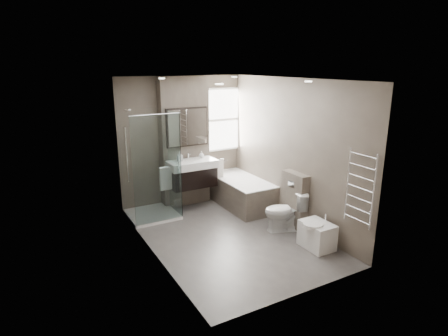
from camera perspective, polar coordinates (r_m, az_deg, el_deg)
room at (r=6.02m, az=0.63°, el=0.95°), size 2.70×3.90×2.70m
vanity_pier at (r=7.57m, az=-6.06°, el=3.93°), size 1.00×0.25×2.60m
vanity at (r=7.40m, az=-4.87°, el=-0.79°), size 0.95×0.47×0.66m
mirror_cabinet at (r=7.37m, az=-5.63°, el=6.22°), size 0.86×0.08×0.76m
towel_left at (r=7.19m, az=-8.86°, el=-1.60°), size 0.24×0.06×0.44m
towel_right at (r=7.62m, az=-0.97°, el=-0.40°), size 0.24×0.06×0.44m
shower_enclosure at (r=7.15m, az=-10.06°, el=-3.68°), size 0.90×0.90×2.00m
bathtub at (r=7.67m, az=2.54°, el=-3.49°), size 0.75×1.60×0.57m
window at (r=7.98m, az=-0.44°, el=7.36°), size 0.98×0.06×1.33m
toilet at (r=6.61m, az=9.25°, el=-6.52°), size 0.79×0.61×0.71m
cistern_box at (r=6.74m, az=10.69°, el=-4.85°), size 0.19×0.55×1.00m
bidet at (r=6.17m, az=13.95°, el=-9.83°), size 0.45×0.52×0.54m
towel_radiator at (r=5.66m, az=20.04°, el=-2.90°), size 0.03×0.49×1.10m
soap_bottle_a at (r=7.27m, az=-6.72°, el=1.76°), size 0.09×0.09×0.19m
soap_bottle_b at (r=7.51m, az=-3.45°, el=2.06°), size 0.10×0.10×0.13m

